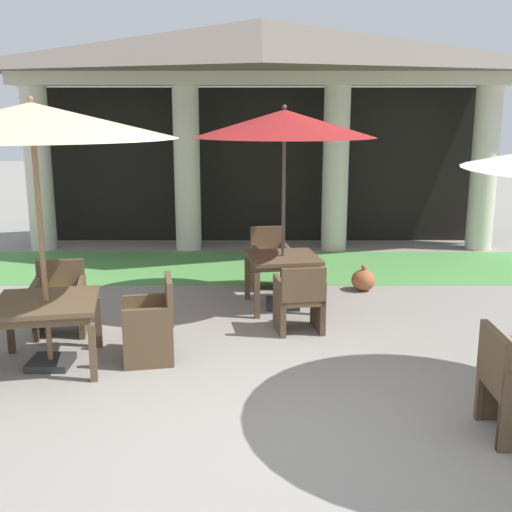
# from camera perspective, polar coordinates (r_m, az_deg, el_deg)

# --- Properties ---
(ground_plane) EXTENTS (60.00, 60.00, 0.00)m
(ground_plane) POSITION_cam_1_polar(r_m,az_deg,el_deg) (5.36, 0.92, -16.03)
(ground_plane) COLOR gray
(background_pavilion) EXTENTS (9.72, 3.14, 4.28)m
(background_pavilion) POSITION_cam_1_polar(r_m,az_deg,el_deg) (12.09, 0.26, 16.43)
(background_pavilion) COLOR beige
(background_pavilion) RESTS_ON ground
(lawn_strip) EXTENTS (11.52, 2.36, 0.01)m
(lawn_strip) POSITION_cam_1_polar(r_m,az_deg,el_deg) (10.77, 0.31, -1.00)
(lawn_strip) COLOR #519347
(lawn_strip) RESTS_ON ground
(patio_table_near_foreground) EXTENTS (1.19, 1.19, 0.72)m
(patio_table_near_foreground) POSITION_cam_1_polar(r_m,az_deg,el_deg) (6.79, -18.83, -4.65)
(patio_table_near_foreground) COLOR brown
(patio_table_near_foreground) RESTS_ON ground
(patio_umbrella_near_foreground) EXTENTS (2.82, 2.82, 2.76)m
(patio_umbrella_near_foreground) POSITION_cam_1_polar(r_m,az_deg,el_deg) (6.50, -20.05, 11.42)
(patio_umbrella_near_foreground) COLOR #2D2D2D
(patio_umbrella_near_foreground) RESTS_ON ground
(patio_chair_near_foreground_north) EXTENTS (0.68, 0.66, 0.85)m
(patio_chair_near_foreground_north) POSITION_cam_1_polar(r_m,az_deg,el_deg) (7.86, -17.71, -3.89)
(patio_chair_near_foreground_north) COLOR brown
(patio_chair_near_foreground_north) RESTS_ON ground
(patio_chair_near_foreground_east) EXTENTS (0.62, 0.67, 0.91)m
(patio_chair_near_foreground_east) POSITION_cam_1_polar(r_m,az_deg,el_deg) (6.79, -9.79, -6.04)
(patio_chair_near_foreground_east) COLOR brown
(patio_chair_near_foreground_east) RESTS_ON ground
(patio_table_mid_right) EXTENTS (1.06, 1.06, 0.72)m
(patio_table_mid_right) POSITION_cam_1_polar(r_m,az_deg,el_deg) (8.44, 2.26, -0.61)
(patio_table_mid_right) COLOR brown
(patio_table_mid_right) RESTS_ON ground
(patio_umbrella_mid_right) EXTENTS (2.38, 2.38, 2.70)m
(patio_umbrella_mid_right) POSITION_cam_1_polar(r_m,az_deg,el_deg) (8.21, 2.37, 11.85)
(patio_umbrella_mid_right) COLOR #2D2D2D
(patio_umbrella_mid_right) RESTS_ON ground
(patio_chair_mid_right_south) EXTENTS (0.62, 0.60, 0.85)m
(patio_chair_mid_right_south) POSITION_cam_1_polar(r_m,az_deg,el_deg) (7.55, 3.78, -4.00)
(patio_chair_mid_right_south) COLOR brown
(patio_chair_mid_right_south) RESTS_ON ground
(patio_chair_mid_right_north) EXTENTS (0.61, 0.57, 0.91)m
(patio_chair_mid_right_north) POSITION_cam_1_polar(r_m,az_deg,el_deg) (9.45, 1.02, -0.39)
(patio_chair_mid_right_north) COLOR brown
(patio_chair_mid_right_north) RESTS_ON ground
(terracotta_urn) EXTENTS (0.36, 0.36, 0.40)m
(terracotta_urn) POSITION_cam_1_polar(r_m,az_deg,el_deg) (9.47, 9.57, -2.16)
(terracotta_urn) COLOR #9E5633
(terracotta_urn) RESTS_ON ground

